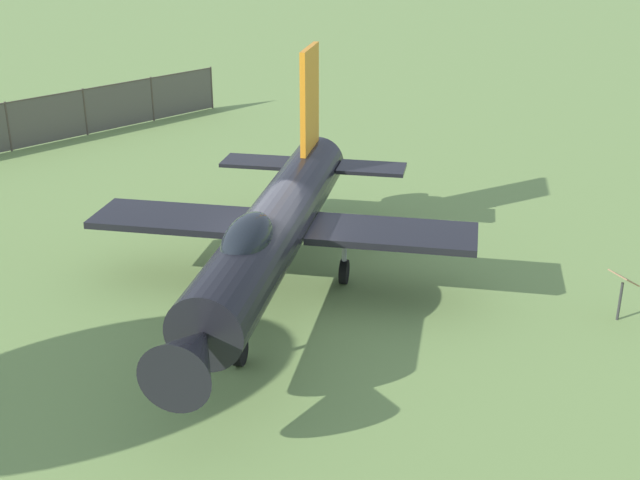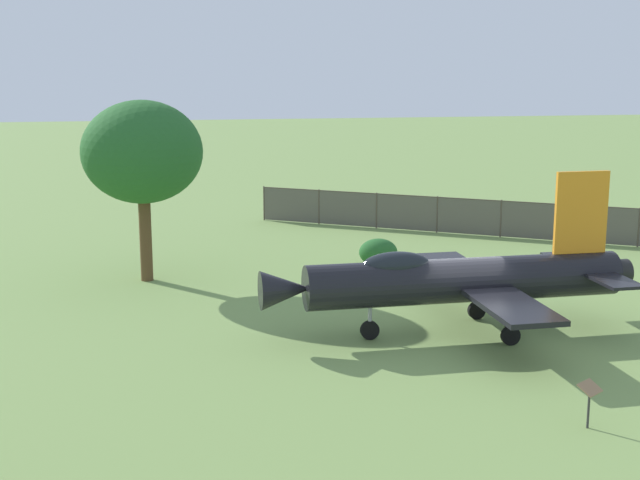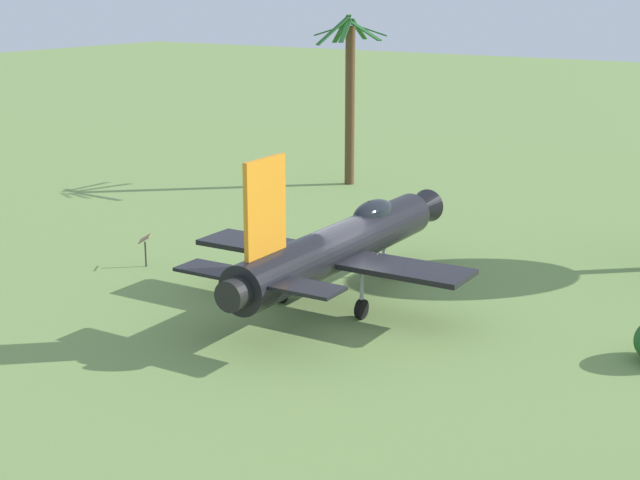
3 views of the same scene
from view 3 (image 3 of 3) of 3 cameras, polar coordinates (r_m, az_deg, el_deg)
name	(u,v)px [view 3 (image 3 of 3)]	position (r m, az deg, el deg)	size (l,w,h in m)	color
ground_plane	(338,301)	(29.55, 1.09, -3.71)	(200.00, 200.00, 0.00)	#75934C
display_jet	(343,242)	(29.29, 1.43, -0.15)	(12.28, 9.06, 5.16)	black
palm_tree	(350,98)	(46.18, 1.82, 8.59)	(4.06, 4.04, 8.21)	brown
info_plaque	(145,243)	(33.42, -10.58, -0.18)	(0.72, 0.67, 1.14)	#333333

